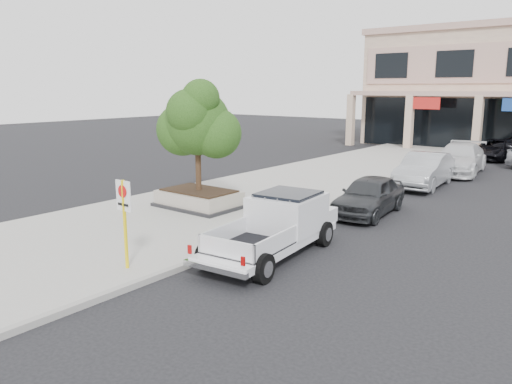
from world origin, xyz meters
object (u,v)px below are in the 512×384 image
planter (199,198)px  planter_tree (203,123)px  no_parking_sign (124,212)px  curb_car_b (424,170)px  pickup_truck (271,227)px  curb_car_a (369,195)px  curb_car_c (459,159)px  curb_car_d (495,149)px

planter → planter_tree: 2.95m
no_parking_sign → curb_car_b: no_parking_sign is taller
pickup_truck → curb_car_a: pickup_truck is taller
curb_car_a → curb_car_c: size_ratio=0.74×
planter → curb_car_b: 11.40m
curb_car_b → curb_car_c: size_ratio=0.86×
curb_car_b → curb_car_c: curb_car_c is taller
no_parking_sign → curb_car_d: no_parking_sign is taller
planter_tree → pickup_truck: (5.31, -2.80, -2.56)m
pickup_truck → curb_car_b: pickup_truck is taller
curb_car_a → pickup_truck: bearing=-95.2°
planter → planter_tree: bearing=49.0°
curb_car_a → curb_car_d: curb_car_a is taller
planter_tree → curb_car_b: planter_tree is taller
planter_tree → pickup_truck: planter_tree is taller
no_parking_sign → curb_car_c: bearing=84.8°
pickup_truck → no_parking_sign: bearing=-127.7°
planter_tree → pickup_truck: size_ratio=0.74×
curb_car_d → pickup_truck: bearing=-83.6°
planter_tree → curb_car_a: size_ratio=0.94×
no_parking_sign → pickup_truck: 4.04m
planter_tree → curb_car_c: size_ratio=0.70×
curb_car_b → curb_car_c: (0.13, 5.05, 0.02)m
planter_tree → no_parking_sign: (3.21, -6.16, -1.78)m
planter_tree → curb_car_d: 23.08m
planter → curb_car_a: 6.51m
planter → curb_car_d: curb_car_d is taller
curb_car_a → planter: bearing=-152.2°
pickup_truck → curb_car_c: size_ratio=0.94×
planter_tree → no_parking_sign: bearing=-62.5°
no_parking_sign → curb_car_d: (2.15, 28.44, -0.95)m
pickup_truck → curb_car_a: 6.19m
planter_tree → pickup_truck: bearing=-27.8°
pickup_truck → curb_car_b: (-0.28, 12.80, -0.03)m
planter → curb_car_b: (5.16, 10.16, 0.34)m
pickup_truck → curb_car_b: size_ratio=1.09×
planter → curb_car_a: size_ratio=0.75×
curb_car_c → curb_car_a: bearing=-95.7°
planter_tree → curb_car_a: planter_tree is taller
curb_car_b → pickup_truck: bearing=-93.2°
no_parking_sign → curb_car_c: size_ratio=0.40×
planter → no_parking_sign: 6.97m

